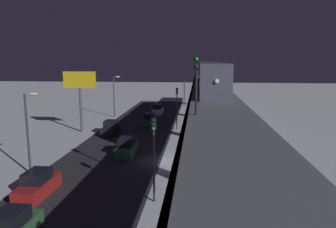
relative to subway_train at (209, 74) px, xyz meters
The scene contains 16 objects.
ground_plane 17.75m from the subway_train, 70.07° to the left, with size 240.00×240.00×0.00m, color silver.
avenue_asphalt 20.12m from the subway_train, 53.41° to the left, with size 11.00×96.93×0.01m, color #28282D.
elevated_railway 14.87m from the subway_train, 89.64° to the left, with size 5.00×96.93×6.78m.
subway_train is the anchor object (origin of this frame).
rail_signal 25.18m from the subway_train, 86.04° to the left, with size 0.36×0.41×4.00m.
sedan_red 28.94m from the subway_train, 59.72° to the left, with size 1.80×4.68×1.97m.
sedan_white 18.89m from the subway_train, 56.70° to the right, with size 1.80×4.52×1.97m.
sedan_green_2 12.74m from the subway_train, 20.55° to the right, with size 1.80×4.34×1.97m.
sedan_black 16.38m from the subway_train, 12.93° to the left, with size 1.80×4.36×1.97m.
sedan_green_3 17.87m from the subway_train, 54.00° to the left, with size 1.80×4.54×1.97m.
traffic_light_near 25.26m from the subway_train, 78.98° to the left, with size 0.32×0.44×6.40m.
traffic_light_mid 6.49m from the subway_train, ahead, with size 0.32×0.44×6.40m.
traffic_light_far 26.51m from the subway_train, 79.52° to the right, with size 0.32×0.44×6.40m.
commercial_billboard 18.96m from the subway_train, ahead, with size 4.80×0.36×8.90m.
street_lamp_near 26.19m from the subway_train, 49.21° to the left, with size 1.35×0.44×7.65m.
street_lamp_far 20.21m from the subway_train, 31.50° to the right, with size 1.35×0.44×7.65m.
Camera 1 is at (-3.68, 31.68, 10.47)m, focal length 33.49 mm.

